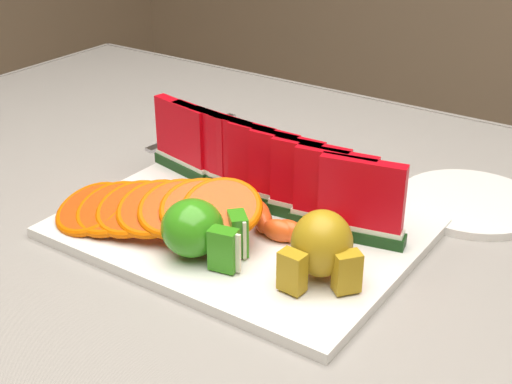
{
  "coord_description": "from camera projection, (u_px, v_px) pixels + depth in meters",
  "views": [
    {
      "loc": [
        0.41,
        -0.61,
        1.18
      ],
      "look_at": [
        -0.0,
        -0.0,
        0.81
      ],
      "focal_mm": 50.0,
      "sensor_mm": 36.0,
      "label": 1
    }
  ],
  "objects": [
    {
      "name": "apple_cluster",
      "position": [
        199.0,
        230.0,
        0.76
      ],
      "size": [
        0.11,
        0.09,
        0.06
      ],
      "color": "#1E8213",
      "rests_on": "platter"
    },
    {
      "name": "fork",
      "position": [
        194.0,
        133.0,
        1.12
      ],
      "size": [
        0.04,
        0.2,
        0.0
      ],
      "color": "silver",
      "rests_on": "tablecloth"
    },
    {
      "name": "orange_fan_front",
      "position": [
        155.0,
        208.0,
        0.81
      ],
      "size": [
        0.27,
        0.16,
        0.07
      ],
      "color": "#DA6806",
      "rests_on": "platter"
    },
    {
      "name": "pear_cluster",
      "position": [
        322.0,
        247.0,
        0.72
      ],
      "size": [
        0.09,
        0.09,
        0.07
      ],
      "color": "#B08913",
      "rests_on": "platter"
    },
    {
      "name": "table",
      "position": [
        258.0,
        304.0,
        0.89
      ],
      "size": [
        1.4,
        0.9,
        0.75
      ],
      "color": "#51381B",
      "rests_on": "ground"
    },
    {
      "name": "side_plate",
      "position": [
        471.0,
        202.0,
        0.9
      ],
      "size": [
        0.2,
        0.2,
        0.01
      ],
      "color": "silver",
      "rests_on": "tablecloth"
    },
    {
      "name": "watermelon_row",
      "position": [
        263.0,
        168.0,
        0.87
      ],
      "size": [
        0.39,
        0.07,
        0.1
      ],
      "color": "#0D3E17",
      "rests_on": "platter"
    },
    {
      "name": "orange_fan_back",
      "position": [
        270.0,
        167.0,
        0.94
      ],
      "size": [
        0.23,
        0.1,
        0.04
      ],
      "color": "#DA6806",
      "rests_on": "platter"
    },
    {
      "name": "tablecloth",
      "position": [
        258.0,
        261.0,
        0.86
      ],
      "size": [
        1.53,
        1.03,
        0.2
      ],
      "color": "gray",
      "rests_on": "table"
    },
    {
      "name": "tangerine_segments",
      "position": [
        262.0,
        215.0,
        0.83
      ],
      "size": [
        0.23,
        0.07,
        0.03
      ],
      "color": "#FF3701",
      "rests_on": "platter"
    },
    {
      "name": "platter",
      "position": [
        242.0,
        228.0,
        0.84
      ],
      "size": [
        0.4,
        0.3,
        0.01
      ],
      "color": "silver",
      "rests_on": "tablecloth"
    }
  ]
}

